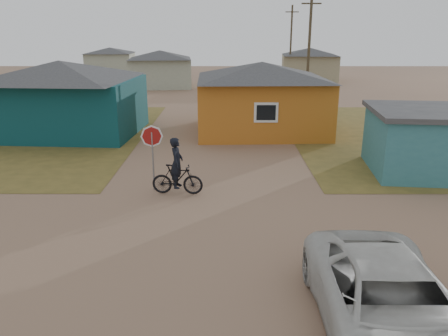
{
  "coord_description": "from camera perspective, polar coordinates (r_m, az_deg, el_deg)",
  "views": [
    {
      "loc": [
        0.46,
        -10.5,
        5.62
      ],
      "look_at": [
        0.43,
        3.0,
        1.3
      ],
      "focal_mm": 35.0,
      "sensor_mm": 36.0,
      "label": 1
    }
  ],
  "objects": [
    {
      "name": "house_beige_east",
      "position": [
        51.53,
        11.1,
        13.23
      ],
      "size": [
        6.95,
        6.05,
        3.6
      ],
      "color": "gray",
      "rests_on": "ground"
    },
    {
      "name": "utility_pole_near",
      "position": [
        33.09,
        11.02,
        14.86
      ],
      "size": [
        1.4,
        0.2,
        8.0
      ],
      "color": "#473C2A",
      "rests_on": "ground"
    },
    {
      "name": "vehicle",
      "position": [
        8.95,
        20.92,
        -16.52
      ],
      "size": [
        2.56,
        5.44,
        1.5
      ],
      "primitive_type": "imported",
      "rotation": [
        0.0,
        0.0,
        -0.01
      ],
      "color": "silver",
      "rests_on": "ground"
    },
    {
      "name": "house_pale_north",
      "position": [
        58.45,
        -14.6,
        13.39
      ],
      "size": [
        6.28,
        5.81,
        3.4
      ],
      "color": "#9FA68E",
      "rests_on": "ground"
    },
    {
      "name": "house_pale_west",
      "position": [
        45.12,
        -8.31,
        12.77
      ],
      "size": [
        7.04,
        6.15,
        3.6
      ],
      "color": "#9FA68E",
      "rests_on": "ground"
    },
    {
      "name": "ground",
      "position": [
        11.92,
        -2.11,
        -10.4
      ],
      "size": [
        120.0,
        120.0,
        0.0
      ],
      "primitive_type": "plane",
      "color": "#8E6A51"
    },
    {
      "name": "house_yellow",
      "position": [
        24.85,
        4.91,
        9.3
      ],
      "size": [
        7.72,
        6.76,
        3.9
      ],
      "color": "#BC691D",
      "rests_on": "ground"
    },
    {
      "name": "utility_pole_far",
      "position": [
        49.03,
        8.72,
        15.81
      ],
      "size": [
        1.4,
        0.2,
        8.0
      ],
      "color": "#473C2A",
      "rests_on": "ground"
    },
    {
      "name": "house_teal",
      "position": [
        25.86,
        -20.38,
        8.72
      ],
      "size": [
        8.93,
        7.08,
        4.0
      ],
      "color": "#0B373C",
      "rests_on": "ground"
    },
    {
      "name": "stop_sign",
      "position": [
        15.63,
        -9.37,
        3.27
      ],
      "size": [
        0.77,
        0.25,
        2.41
      ],
      "color": "gray",
      "rests_on": "ground"
    },
    {
      "name": "cyclist",
      "position": [
        15.44,
        -6.14,
        -0.76
      ],
      "size": [
        1.85,
        0.69,
        2.05
      ],
      "color": "black",
      "rests_on": "ground"
    }
  ]
}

